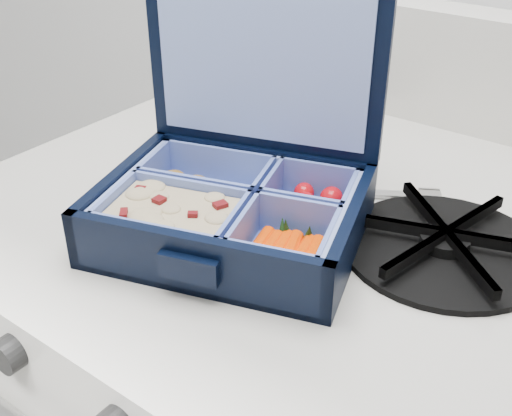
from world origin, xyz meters
The scene contains 4 objects.
bento_box centered at (-0.42, 1.57, 0.93)m, with size 0.23×0.18×0.05m, color black, non-canonical shape.
burner_grate centered at (-0.25, 1.67, 0.92)m, with size 0.18×0.18×0.03m, color black.
burner_grate_rear centered at (-0.52, 1.80, 0.92)m, with size 0.18×0.18×0.02m, color black.
fork centered at (-0.37, 1.70, 0.91)m, with size 0.02×0.18×0.01m, color #ABABAB, non-canonical shape.
Camera 1 is at (-0.10, 1.19, 1.23)m, focal length 45.00 mm.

